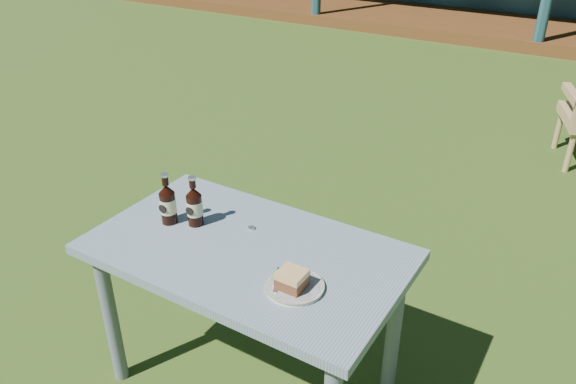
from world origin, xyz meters
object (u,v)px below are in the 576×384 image
Objects in this scene: plate at (295,286)px; cola_bottle_far at (168,203)px; cake_slice at (292,279)px; cola_bottle_near at (194,206)px; cafe_table at (247,269)px.

cola_bottle_far is at bearing 171.34° from plate.
cola_bottle_near is at bearing 164.11° from cake_slice.
plate is at bearing 71.07° from cake_slice.
plate is 0.04m from cake_slice.
cola_bottle_near is (-0.55, 0.16, 0.04)m from cake_slice.
cafe_table is at bearing 1.94° from cola_bottle_far.
cake_slice reaches higher than cafe_table.
cake_slice is 0.43× the size of cola_bottle_near.
cake_slice is 0.42× the size of cola_bottle_far.
cola_bottle_near is (-0.55, 0.14, 0.08)m from plate.
cola_bottle_near is (-0.27, 0.03, 0.19)m from cafe_table.
cafe_table is 0.32m from plate.
cola_bottle_far is (-0.65, 0.11, 0.04)m from cake_slice.
cafe_table is at bearing -6.61° from cola_bottle_near.
cola_bottle_far reaches higher than cafe_table.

